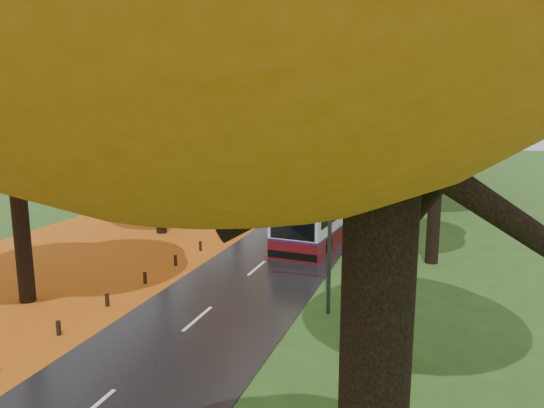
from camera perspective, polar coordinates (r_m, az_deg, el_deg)
The scene contains 14 objects.
road at distance 36.35m, azimuth 5.41°, elevation -0.89°, with size 6.50×90.00×0.04m, color black.
centre_line at distance 36.34m, azimuth 5.41°, elevation -0.86°, with size 0.12×90.00×0.01m, color silver.
leaf_verge at distance 39.32m, azimuth -7.47°, elevation -0.04°, with size 12.00×90.00×0.02m, color #942B0D.
leaf_drift at distance 37.13m, azimuth 0.82°, elevation -0.55°, with size 0.90×90.00×0.01m, color #BE7313.
trees_left at distance 39.78m, azimuth -4.05°, elevation 13.94°, with size 9.20×74.00×13.88m.
trees_right at distance 36.64m, azimuth 17.77°, elevation 13.95°, with size 9.30×74.20×13.96m.
bollard_row at distance 19.88m, azimuth -19.53°, elevation -11.02°, with size 0.11×23.51×0.52m.
streetlamp_near at distance 18.33m, azimuth 5.56°, elevation 2.21°, with size 2.45×0.18×8.00m.
streetlamp_mid at distance 39.96m, azimuth 12.75°, elevation 6.77°, with size 2.45×0.18×8.00m.
streetlamp_far at distance 61.85m, azimuth 14.89°, elevation 8.10°, with size 2.45×0.18×8.00m.
bus at distance 29.90m, azimuth 6.03°, elevation -0.46°, with size 3.48×11.33×2.94m.
car_white at distance 39.51m, azimuth 3.42°, elevation 1.15°, with size 1.63×4.06×1.38m, color silver.
car_silver at distance 53.53m, azimuth 7.43°, elevation 3.69°, with size 1.48×4.25×1.40m, color #A2A4AA.
car_dark at distance 56.08m, azimuth 7.80°, elevation 3.99°, with size 1.90×4.68×1.36m, color black.
Camera 1 is at (7.98, -9.66, 7.52)m, focal length 35.00 mm.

